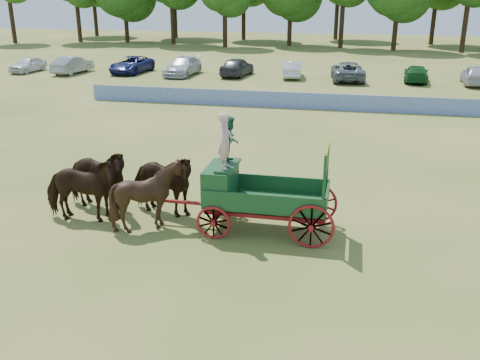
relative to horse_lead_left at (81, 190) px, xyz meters
name	(u,v)px	position (x,y,z in m)	size (l,w,h in m)	color
ground	(232,218)	(4.81, 1.29, -1.13)	(160.00, 160.00, 0.00)	#9C8846
horse_lead_left	(81,190)	(0.00, 0.00, 0.00)	(1.22, 2.67, 2.26)	black
horse_lead_right	(96,179)	(0.00, 1.10, 0.00)	(1.22, 2.67, 2.26)	black
horse_wheel_left	(150,195)	(2.40, 0.00, 0.00)	(1.83, 2.05, 2.26)	black
horse_wheel_right	(162,184)	(2.40, 1.10, 0.00)	(1.22, 2.67, 2.26)	black
farm_dray	(244,181)	(5.36, 0.56, 0.51)	(6.00, 2.00, 3.88)	maroon
sponsor_banner	(278,100)	(3.81, 19.29, -0.60)	(26.00, 0.08, 1.05)	#1D3D9D
parked_cars	(312,70)	(5.02, 31.43, -0.36)	(52.55, 6.96, 1.63)	silver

